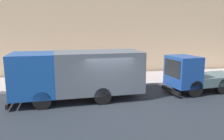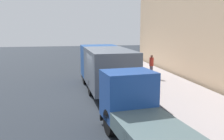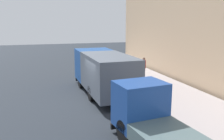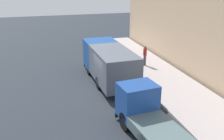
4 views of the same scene
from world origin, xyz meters
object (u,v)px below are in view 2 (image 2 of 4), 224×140
large_utility_truck (105,66)px  traffic_cone_orange (131,72)px  pedestrian_walking (151,66)px  small_flatbed_truck (138,110)px

large_utility_truck → traffic_cone_orange: large_utility_truck is taller
pedestrian_walking → small_flatbed_truck: bearing=65.9°
small_flatbed_truck → pedestrian_walking: bearing=61.0°
large_utility_truck → small_flatbed_truck: large_utility_truck is taller
pedestrian_walking → traffic_cone_orange: 1.76m
pedestrian_walking → traffic_cone_orange: pedestrian_walking is taller
small_flatbed_truck → pedestrian_walking: (4.03, 9.60, 0.02)m
small_flatbed_truck → pedestrian_walking: size_ratio=2.86×
large_utility_truck → pedestrian_walking: bearing=28.2°
large_utility_truck → pedestrian_walking: 4.63m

